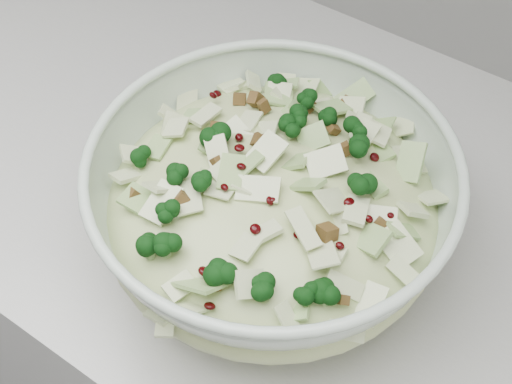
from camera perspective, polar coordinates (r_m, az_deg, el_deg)
counter at (r=1.42m, az=-19.20°, el=0.44°), size 3.60×0.60×0.90m
mixing_bowl at (r=0.65m, az=1.29°, el=-1.21°), size 0.40×0.40×0.13m
salad at (r=0.63m, az=1.32°, el=-0.01°), size 0.35×0.35×0.13m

